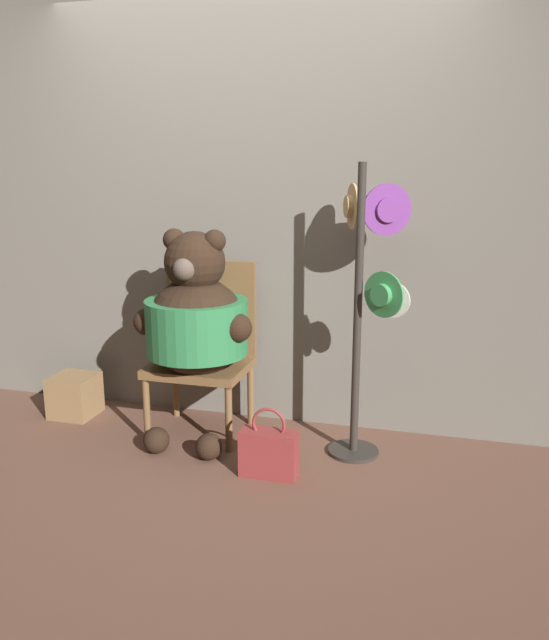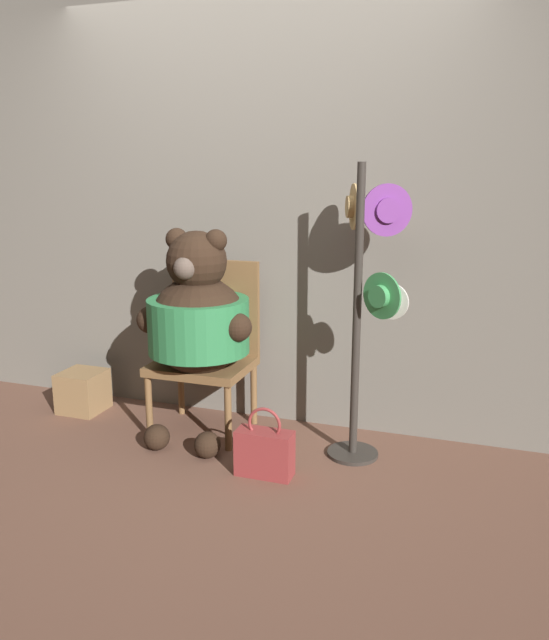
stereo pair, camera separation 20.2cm
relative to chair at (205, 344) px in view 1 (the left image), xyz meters
name	(u,v)px [view 1 (the left image)]	position (x,y,z in m)	size (l,w,h in m)	color
ground_plane	(224,458)	(0.25, -0.39, -0.52)	(14.00, 14.00, 0.00)	brown
wall_back	(258,205)	(0.25, 0.28, 0.80)	(8.00, 0.10, 2.65)	slate
chair	(205,344)	(0.00, 0.00, 0.00)	(0.56, 0.46, 1.01)	brown
teddy_bear	(196,320)	(0.02, -0.17, 0.19)	(0.70, 0.62, 1.22)	black
hat_display_rack	(367,297)	(0.97, -0.11, 0.36)	(0.41, 0.44, 1.57)	#332D28
handbag_on_ground	(269,452)	(0.54, -0.50, -0.39)	(0.29, 0.13, 0.37)	maroon
wooden_crate	(75,395)	(-0.88, -0.05, -0.39)	(0.26, 0.26, 0.26)	#937047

